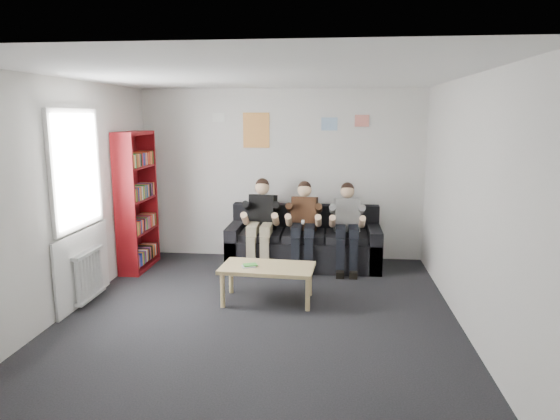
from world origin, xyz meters
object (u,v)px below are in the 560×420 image
Objects in this scene: sofa at (304,244)px; person_middle at (304,226)px; bookshelf at (137,201)px; coffee_table at (267,270)px; person_right at (347,227)px; person_left at (261,224)px.

person_middle reaches higher than sofa.
bookshelf reaches higher than coffee_table.
bookshelf is 1.57× the size of person_middle.
sofa is at bearing 155.52° from person_right.
bookshelf reaches higher than person_middle.
coffee_table is at bearing -99.05° from person_middle.
person_right is (1.29, 0.00, -0.02)m from person_left.
person_right reaches higher than coffee_table.
coffee_table is at bearing -29.82° from bookshelf.
person_left is at bearing 173.13° from person_right.
coffee_table is 0.87× the size of person_middle.
person_right is (0.64, 0.00, -0.01)m from person_middle.
coffee_table is 1.48m from person_middle.
coffee_table is 0.88× the size of person_right.
sofa is 0.76m from person_left.
person_right is at bearing -17.48° from sofa.
person_middle is (0.64, 0.00, -0.01)m from person_left.
bookshelf reaches higher than person_left.
sofa is 1.66m from coffee_table.
person_left is at bearing -174.54° from person_middle.
bookshelf is at bearing -169.51° from person_middle.
sofa is 2.60m from bookshelf.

